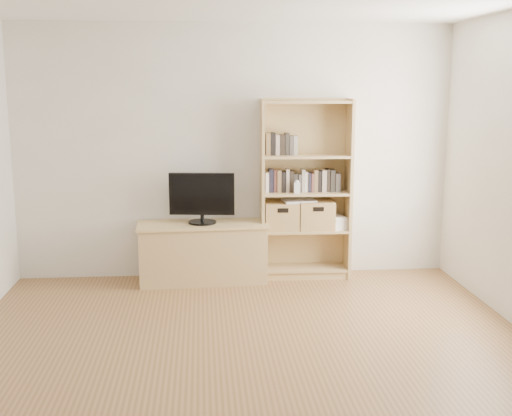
{
  "coord_description": "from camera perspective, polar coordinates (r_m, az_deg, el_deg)",
  "views": [
    {
      "loc": [
        -0.35,
        -4.1,
        1.99
      ],
      "look_at": [
        0.17,
        1.9,
        0.83
      ],
      "focal_mm": 45.0,
      "sensor_mm": 36.0,
      "label": 1
    }
  ],
  "objects": [
    {
      "name": "tv_stand",
      "position": [
        6.59,
        -4.75,
        -4.04
      ],
      "size": [
        1.3,
        0.54,
        0.58
      ],
      "primitive_type": "cube",
      "rotation": [
        0.0,
        0.0,
        0.05
      ],
      "color": "tan",
      "rests_on": "floor"
    },
    {
      "name": "books_row_upper",
      "position": [
        6.55,
        2.67,
        5.55
      ],
      "size": [
        0.35,
        0.14,
        0.18
      ],
      "primitive_type": "cube",
      "rotation": [
        0.0,
        0.0,
        0.02
      ],
      "color": "silver",
      "rests_on": "bookshelf"
    },
    {
      "name": "laptop",
      "position": [
        6.61,
        3.85,
        0.65
      ],
      "size": [
        0.35,
        0.27,
        0.03
      ],
      "primitive_type": "cube",
      "rotation": [
        0.0,
        0.0,
        0.12
      ],
      "color": "silver",
      "rests_on": "basket_left"
    },
    {
      "name": "basket_left",
      "position": [
        6.62,
        2.29,
        -0.68
      ],
      "size": [
        0.35,
        0.29,
        0.29
      ],
      "primitive_type": "cube",
      "rotation": [
        0.0,
        0.0,
        -0.02
      ],
      "color": "#A38349",
      "rests_on": "bookshelf"
    },
    {
      "name": "television",
      "position": [
        6.46,
        -4.83,
        0.89
      ],
      "size": [
        0.66,
        0.13,
        0.51
      ],
      "primitive_type": "cube",
      "rotation": [
        0.0,
        0.0,
        -0.12
      ],
      "color": "black",
      "rests_on": "tv_stand"
    },
    {
      "name": "bookshelf",
      "position": [
        6.61,
        4.43,
        1.64
      ],
      "size": [
        0.93,
        0.35,
        1.85
      ],
      "primitive_type": "cube",
      "rotation": [
        0.0,
        0.0,
        -0.02
      ],
      "color": "tan",
      "rests_on": "floor"
    },
    {
      "name": "books_row_mid",
      "position": [
        6.62,
        4.42,
        2.49
      ],
      "size": [
        0.88,
        0.17,
        0.24
      ],
      "primitive_type": "cube",
      "rotation": [
        0.0,
        0.0,
        0.0
      ],
      "color": "silver",
      "rests_on": "bookshelf"
    },
    {
      "name": "baby_monitor",
      "position": [
        6.49,
        3.66,
        1.79
      ],
      "size": [
        0.06,
        0.04,
        0.11
      ],
      "primitive_type": "cube",
      "rotation": [
        0.0,
        0.0,
        -0.06
      ],
      "color": "white",
      "rests_on": "bookshelf"
    },
    {
      "name": "floor",
      "position": [
        4.57,
        -0.08,
        -14.87
      ],
      "size": [
        4.5,
        5.0,
        0.01
      ],
      "primitive_type": "cube",
      "color": "brown",
      "rests_on": "ground"
    },
    {
      "name": "front_wall",
      "position": [
        1.78,
        6.85,
        -12.04
      ],
      "size": [
        4.5,
        0.02,
        2.6
      ],
      "primitive_type": "cube",
      "color": "beige",
      "rests_on": "floor"
    },
    {
      "name": "magazine_stack",
      "position": [
        6.72,
        7.08,
        -1.34
      ],
      "size": [
        0.22,
        0.28,
        0.11
      ],
      "primitive_type": "cube",
      "rotation": [
        0.0,
        0.0,
        0.23
      ],
      "color": "silver",
      "rests_on": "bookshelf"
    },
    {
      "name": "basket_right",
      "position": [
        6.67,
        5.36,
        -0.6
      ],
      "size": [
        0.36,
        0.3,
        0.29
      ],
      "primitive_type": "cube",
      "rotation": [
        0.0,
        0.0,
        -0.02
      ],
      "color": "#A38349",
      "rests_on": "bookshelf"
    },
    {
      "name": "back_wall",
      "position": [
        6.65,
        -1.91,
        4.98
      ],
      "size": [
        4.5,
        0.02,
        2.6
      ],
      "primitive_type": "cube",
      "color": "beige",
      "rests_on": "floor"
    }
  ]
}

